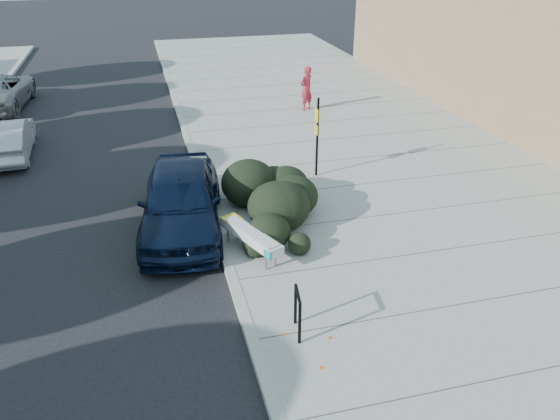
# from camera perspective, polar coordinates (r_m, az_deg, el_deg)

# --- Properties ---
(ground) EXTENTS (120.00, 120.00, 0.00)m
(ground) POSITION_cam_1_polar(r_m,az_deg,el_deg) (12.03, -4.84, -7.93)
(ground) COLOR black
(ground) RESTS_ON ground
(sidewalk_near) EXTENTS (11.20, 50.00, 0.15)m
(sidewalk_near) POSITION_cam_1_polar(r_m,az_deg,el_deg) (17.73, 10.26, 4.08)
(sidewalk_near) COLOR gray
(sidewalk_near) RESTS_ON ground
(curb_near) EXTENTS (0.22, 50.00, 0.17)m
(curb_near) POSITION_cam_1_polar(r_m,az_deg,el_deg) (16.31, -8.00, 2.20)
(curb_near) COLOR #9E9E99
(curb_near) RESTS_ON ground
(bench) EXTENTS (1.16, 2.03, 0.61)m
(bench) POSITION_cam_1_polar(r_m,az_deg,el_deg) (12.61, -3.09, -2.67)
(bench) COLOR gray
(bench) RESTS_ON sidewalk_near
(bike_rack) EXTENTS (0.14, 0.62, 0.92)m
(bike_rack) POSITION_cam_1_polar(r_m,az_deg,el_deg) (10.19, 1.85, -10.29)
(bike_rack) COLOR black
(bike_rack) RESTS_ON sidewalk_near
(sign_post) EXTENTS (0.09, 0.28, 2.43)m
(sign_post) POSITION_cam_1_polar(r_m,az_deg,el_deg) (16.46, 3.88, 8.10)
(sign_post) COLOR black
(sign_post) RESTS_ON sidewalk_near
(hedge) EXTENTS (1.86, 3.67, 1.37)m
(hedge) POSITION_cam_1_polar(r_m,az_deg,el_deg) (13.99, -0.66, 1.48)
(hedge) COLOR black
(hedge) RESTS_ON sidewalk_near
(sedan_navy) EXTENTS (2.60, 5.15, 1.68)m
(sedan_navy) POSITION_cam_1_polar(r_m,az_deg,el_deg) (13.99, -10.29, 1.04)
(sedan_navy) COLOR black
(sedan_navy) RESTS_ON ground
(wagon_silver) EXTENTS (1.57, 3.96, 1.28)m
(wagon_silver) POSITION_cam_1_polar(r_m,az_deg,el_deg) (20.72, -26.58, 6.69)
(wagon_silver) COLOR #B1B1B6
(wagon_silver) RESTS_ON ground
(pedestrian) EXTENTS (0.79, 0.73, 1.81)m
(pedestrian) POSITION_cam_1_polar(r_m,az_deg,el_deg) (23.26, 2.76, 12.59)
(pedestrian) COLOR maroon
(pedestrian) RESTS_ON sidewalk_near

